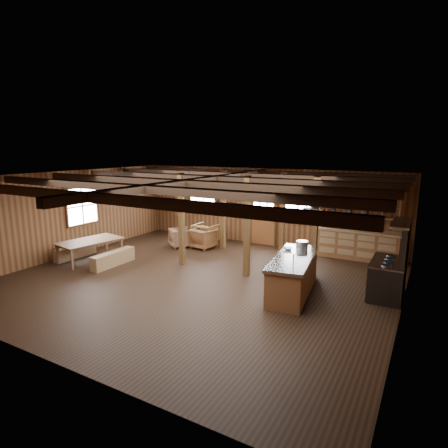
{
  "coord_description": "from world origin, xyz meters",
  "views": [
    {
      "loc": [
        5.35,
        -8.05,
        3.54
      ],
      "look_at": [
        0.22,
        1.1,
        1.39
      ],
      "focal_mm": 30.0,
      "sensor_mm": 36.0,
      "label": 1
    }
  ],
  "objects": [
    {
      "name": "ceiling_joists",
      "position": [
        0.0,
        0.18,
        2.68
      ],
      "size": [
        9.8,
        8.82,
        0.18
      ],
      "color": "black",
      "rests_on": "ceiling"
    },
    {
      "name": "window_back_left",
      "position": [
        -2.6,
        4.46,
        1.6
      ],
      "size": [
        1.32,
        0.06,
        1.32
      ],
      "color": "white",
      "rests_on": "wall_back"
    },
    {
      "name": "bench_aisle",
      "position": [
        -2.95,
        -0.16,
        0.22
      ],
      "size": [
        0.29,
        1.57,
        0.43
      ],
      "primitive_type": "cube",
      "color": "#8B613F",
      "rests_on": "floor"
    },
    {
      "name": "back_door",
      "position": [
        0.0,
        4.45,
        0.88
      ],
      "size": [
        1.02,
        0.08,
        2.15
      ],
      "color": "brown",
      "rests_on": "floor"
    },
    {
      "name": "pendant_lamps",
      "position": [
        -2.25,
        1.0,
        2.25
      ],
      "size": [
        1.86,
        2.36,
        0.66
      ],
      "color": "#2D2D2F",
      "rests_on": "ceiling"
    },
    {
      "name": "window_left",
      "position": [
        -4.96,
        0.5,
        1.6
      ],
      "size": [
        0.14,
        1.24,
        1.32
      ],
      "color": "white",
      "rests_on": "wall_back"
    },
    {
      "name": "step_stool",
      "position": [
        2.41,
        -0.28,
        0.22
      ],
      "size": [
        0.58,
        0.48,
        0.44
      ],
      "primitive_type": "cube",
      "rotation": [
        0.0,
        0.0,
        -0.29
      ],
      "color": "#8B613F",
      "rests_on": "floor"
    },
    {
      "name": "timber_posts",
      "position": [
        0.52,
        2.08,
        1.4
      ],
      "size": [
        3.95,
        2.35,
        2.8
      ],
      "color": "#3F2512",
      "rests_on": "floor"
    },
    {
      "name": "commercial_range",
      "position": [
        4.65,
        1.35,
        0.61
      ],
      "size": [
        0.79,
        1.51,
        1.86
      ],
      "color": "#2D2D2F",
      "rests_on": "floor"
    },
    {
      "name": "bowl",
      "position": [
        2.22,
        0.91,
        0.97
      ],
      "size": [
        0.29,
        0.29,
        0.06
      ],
      "primitive_type": "imported",
      "rotation": [
        0.0,
        0.0,
        0.25
      ],
      "color": "silver",
      "rests_on": "kitchen_island"
    },
    {
      "name": "room",
      "position": [
        0.0,
        0.0,
        1.4
      ],
      "size": [
        10.04,
        9.04,
        2.84
      ],
      "color": "black",
      "rests_on": "ground"
    },
    {
      "name": "counter_pot",
      "position": [
        2.48,
        1.27,
        1.03
      ],
      "size": [
        0.31,
        0.31,
        0.19
      ],
      "primitive_type": "cylinder",
      "color": "#B1B3B8",
      "rests_on": "kitchen_island"
    },
    {
      "name": "dining_table",
      "position": [
        -3.9,
        -0.16,
        0.33
      ],
      "size": [
        1.39,
        2.06,
        0.67
      ],
      "primitive_type": "imported",
      "rotation": [
        0.0,
        0.0,
        1.39
      ],
      "color": "brown",
      "rests_on": "floor"
    },
    {
      "name": "window_back_right",
      "position": [
        1.3,
        4.46,
        1.6
      ],
      "size": [
        1.02,
        0.06,
        1.32
      ],
      "color": "white",
      "rests_on": "wall_back"
    },
    {
      "name": "back_counter",
      "position": [
        3.4,
        4.2,
        0.6
      ],
      "size": [
        2.55,
        0.6,
        2.45
      ],
      "color": "brown",
      "rests_on": "floor"
    },
    {
      "name": "notice_boards",
      "position": [
        -1.5,
        4.46,
        1.64
      ],
      "size": [
        1.08,
        0.03,
        0.9
      ],
      "color": "silver",
      "rests_on": "wall_back"
    },
    {
      "name": "bench_wall",
      "position": [
        -4.65,
        -0.16,
        0.2
      ],
      "size": [
        0.28,
        1.49,
        0.41
      ],
      "primitive_type": "cube",
      "color": "#8B613F",
      "rests_on": "floor"
    },
    {
      "name": "kitchen_island",
      "position": [
        2.56,
        0.37,
        0.48
      ],
      "size": [
        1.21,
        2.6,
        1.2
      ],
      "rotation": [
        0.0,
        0.0,
        0.13
      ],
      "color": "brown",
      "rests_on": "floor"
    },
    {
      "name": "pot_rack",
      "position": [
        3.13,
        0.18,
        2.27
      ],
      "size": [
        0.39,
        3.0,
        0.44
      ],
      "color": "#2D2D2F",
      "rests_on": "ceiling"
    },
    {
      "name": "armchair_c",
      "position": [
        -2.44,
        2.65,
        0.34
      ],
      "size": [
        1.02,
        1.03,
        0.67
      ],
      "primitive_type": "imported",
      "rotation": [
        0.0,
        0.0,
        2.48
      ],
      "color": "brown",
      "rests_on": "floor"
    },
    {
      "name": "armchair_b",
      "position": [
        -1.62,
        2.89,
        0.36
      ],
      "size": [
        0.86,
        0.88,
        0.71
      ],
      "primitive_type": "imported",
      "rotation": [
        0.0,
        0.0,
        3.0
      ],
      "color": "brown",
      "rests_on": "floor"
    },
    {
      "name": "armchair_a",
      "position": [
        -1.92,
        3.5,
        0.37
      ],
      "size": [
        0.83,
        0.85,
        0.75
      ],
      "primitive_type": "imported",
      "rotation": [
        0.0,
        0.0,
        3.1
      ],
      "color": "brown",
      "rests_on": "floor"
    }
  ]
}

